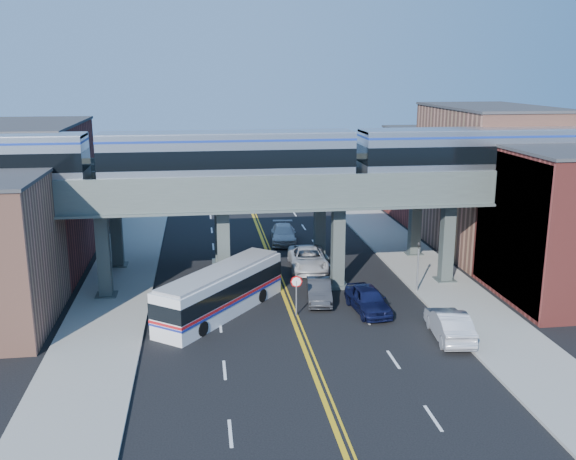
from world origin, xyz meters
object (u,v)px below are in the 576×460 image
Objects in this scene: traffic_signal at (418,261)px; car_lane_a at (368,299)px; transit_bus at (221,292)px; car_lane_d at (283,234)px; car_lane_b at (319,291)px; car_lane_c at (308,259)px; stop_sign at (296,289)px; transit_train at (228,157)px; car_parked_curb at (449,324)px.

traffic_signal is 5.40m from car_lane_a.
transit_bus is 1.91× the size of car_lane_d.
car_lane_c reaches higher than car_lane_b.
car_lane_a is at bearing -74.45° from car_lane_d.
transit_bus reaches higher than stop_sign.
traffic_signal is at bearing -43.99° from transit_bus.
car_lane_d is (-0.84, 8.15, -0.07)m from car_lane_c.
car_lane_b is at bearing -83.09° from car_lane_d.
traffic_signal reaches higher than transit_bus.
stop_sign is at bearing 175.26° from car_lane_a.
stop_sign reaches higher than car_lane_b.
car_lane_c is (0.45, 7.21, 0.10)m from car_lane_b.
transit_bus is 1.68× the size of car_lane_c.
traffic_signal is 0.78× the size of car_lane_d.
traffic_signal is 0.92× the size of car_lane_b.
transit_train reaches higher than car_lane_c.
car_parked_curb reaches higher than car_lane_d.
car_lane_d is 1.03× the size of car_parked_curb.
car_lane_d is 23.33m from car_parked_curb.
stop_sign reaches higher than car_lane_a.
traffic_signal is at bearing 18.63° from stop_sign.
stop_sign is 0.50× the size of car_lane_d.
car_parked_curb is (6.70, -22.35, 0.08)m from car_lane_d.
car_lane_c reaches higher than car_lane_a.
car_parked_curb is (12.05, -9.66, -8.60)m from transit_train.
car_lane_b is at bearing -174.51° from traffic_signal.
transit_bus reaches higher than car_lane_b.
car_parked_curb is at bearing -38.72° from transit_train.
traffic_signal is 13.73m from transit_bus.
transit_bus reaches higher than car_lane_c.
stop_sign is 9.48m from car_parked_curb.
stop_sign is 9.41m from traffic_signal.
car_lane_b is at bearing 135.05° from car_lane_a.
car_lane_c is (6.19, 4.54, -8.60)m from transit_train.
transit_train reaches higher than traffic_signal.
car_lane_a is at bearing -30.29° from transit_train.
car_lane_b is (-2.75, 2.28, -0.09)m from car_lane_a.
transit_train is 14.75m from traffic_signal.
stop_sign reaches higher than car_parked_curb.
stop_sign is 9.86m from car_lane_c.
transit_train is at bearing -140.32° from car_lane_c.
transit_bus is 11.06m from car_lane_c.
car_lane_c is (-6.56, 6.54, -1.47)m from traffic_signal.
car_lane_a is 3.58m from car_lane_b.
transit_train is 10.09× the size of car_parked_curb.
traffic_signal is (12.75, -2.00, -7.14)m from transit_train.
stop_sign is at bearing -23.52° from car_parked_curb.
stop_sign is 17.78m from car_lane_d.
stop_sign is at bearing -121.67° from car_lane_b.
car_lane_c reaches higher than car_lane_d.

